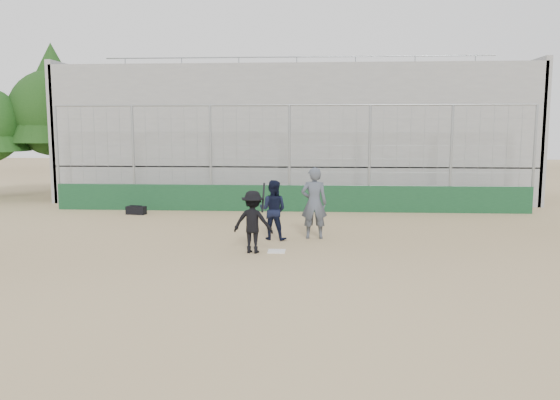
# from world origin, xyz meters

# --- Properties ---
(ground) EXTENTS (90.00, 90.00, 0.00)m
(ground) POSITION_xyz_m (0.00, 0.00, 0.00)
(ground) COLOR olive
(ground) RESTS_ON ground
(home_plate) EXTENTS (0.44, 0.44, 0.02)m
(home_plate) POSITION_xyz_m (0.00, 0.00, 0.01)
(home_plate) COLOR white
(home_plate) RESTS_ON ground
(backstop) EXTENTS (18.10, 0.25, 4.04)m
(backstop) POSITION_xyz_m (0.00, 7.00, 0.96)
(backstop) COLOR #123A1F
(backstop) RESTS_ON ground
(bleachers) EXTENTS (20.25, 6.70, 6.98)m
(bleachers) POSITION_xyz_m (0.00, 11.95, 2.92)
(bleachers) COLOR gray
(bleachers) RESTS_ON ground
(tree_left) EXTENTS (4.48, 4.48, 7.00)m
(tree_left) POSITION_xyz_m (-11.00, 11.00, 4.39)
(tree_left) COLOR #332312
(tree_left) RESTS_ON ground
(batter_at_plate) EXTENTS (1.10, 0.81, 1.75)m
(batter_at_plate) POSITION_xyz_m (-0.59, -0.13, 0.79)
(batter_at_plate) COLOR black
(batter_at_plate) RESTS_ON ground
(catcher_crouched) EXTENTS (0.97, 0.85, 1.14)m
(catcher_crouched) POSITION_xyz_m (-0.21, 1.53, 0.57)
(catcher_crouched) COLOR black
(catcher_crouched) RESTS_ON ground
(umpire) EXTENTS (0.76, 0.52, 1.83)m
(umpire) POSITION_xyz_m (0.94, 1.79, 0.92)
(umpire) COLOR #464D59
(umpire) RESTS_ON ground
(equipment_bag) EXTENTS (0.75, 0.42, 0.34)m
(equipment_bag) POSITION_xyz_m (-5.58, 5.84, 0.15)
(equipment_bag) COLOR black
(equipment_bag) RESTS_ON ground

